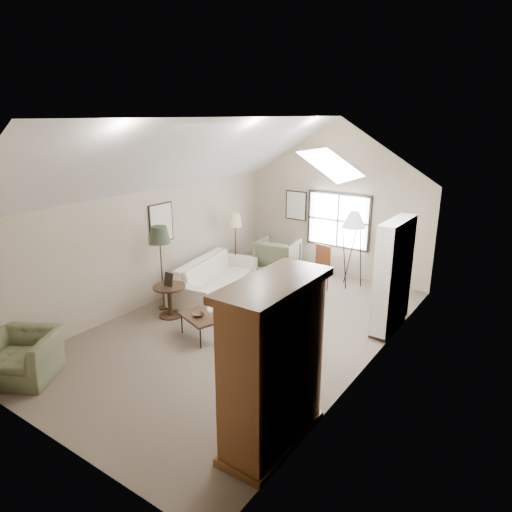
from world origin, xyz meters
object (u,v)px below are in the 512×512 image
Objects in this scene: armoire at (273,365)px; sofa at (215,276)px; side_table at (170,301)px; armchair_far at (278,257)px; coffee_table at (199,327)px; side_chair at (317,269)px; armchair_near at (21,356)px.

armoire is 5.37m from sofa.
armoire reaches higher than sofa.
sofa reaches higher than side_table.
sofa is at bearing 137.25° from armoire.
side_table is at bearing 172.15° from sofa.
coffee_table is (0.72, -3.93, -0.24)m from armchair_far.
armoire reaches higher than side_chair.
coffee_table is at bearing -88.41° from side_chair.
sofa is 2.42m from side_chair.
side_chair is (2.16, 6.04, 0.18)m from armchair_near.
side_table is at bearing -108.34° from side_chair.
side_chair is (1.95, 1.43, 0.15)m from sofa.
armchair_near is 1.10× the size of armchair_far.
sofa is 2.36× the size of armchair_near.
coffee_table is 1.31× the size of side_table.
armoire is 2.49× the size of coffee_table.
side_chair is (0.69, 3.43, 0.32)m from coffee_table.
sofa is 3.99× the size of side_table.
sofa is at bearing -130.70° from side_chair.
armchair_near is 2.99m from coffee_table.
side_table is (-3.81, 2.01, -0.76)m from armoire.
side_table is at bearing 160.63° from coffee_table.
armchair_near is (-4.11, -1.00, -0.73)m from armoire.
sofa is 4.62m from armchair_near.
armchair_far is at bearing 173.52° from side_chair.
side_chair reaches higher than armchair_far.
armoire is at bearing -55.72° from side_chair.
side_table is (-0.43, -3.53, -0.13)m from armchair_far.
armoire reaches higher than side_table.
side_table reaches higher than coffee_table.
armchair_far is 1.17× the size of coffee_table.
armchair_near reaches higher than side_table.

